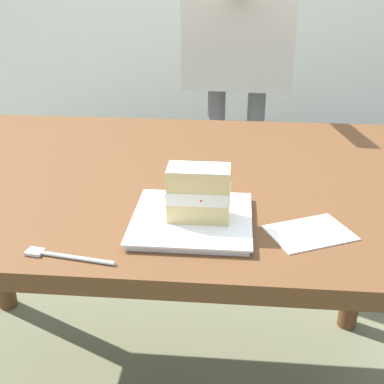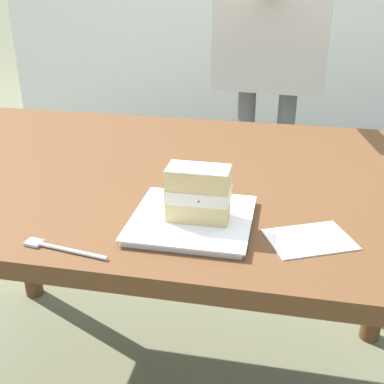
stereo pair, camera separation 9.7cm
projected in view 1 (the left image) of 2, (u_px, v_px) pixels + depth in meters
patio_table at (150, 209)px, 1.28m from camera, size 1.44×0.91×0.77m
dessert_plate at (192, 220)px, 1.00m from camera, size 0.24×0.24×0.02m
cake_slice at (199, 193)px, 0.97m from camera, size 0.12×0.07×0.11m
dessert_fork at (64, 256)px, 0.88m from camera, size 0.17×0.04×0.01m
paper_napkin at (310, 233)px, 0.96m from camera, size 0.19×0.17×0.00m
diner_person at (240, 21)px, 1.88m from camera, size 0.44×0.56×1.55m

